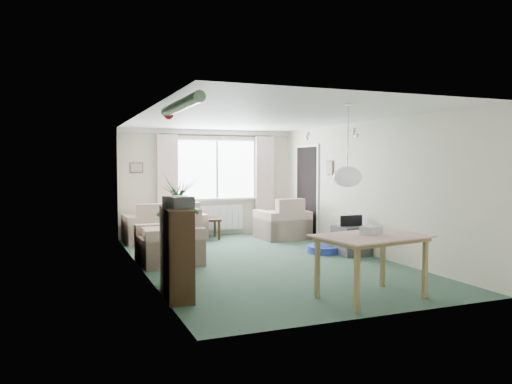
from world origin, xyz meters
name	(u,v)px	position (x,y,z in m)	size (l,w,h in m)	color
ground	(263,261)	(0.00, 0.00, 0.00)	(6.50, 6.50, 0.00)	#2B4737
window	(217,170)	(0.20, 3.23, 1.50)	(1.80, 0.03, 1.30)	white
curtain_rod	(218,135)	(0.20, 3.15, 2.27)	(2.60, 0.03, 0.03)	black
curtain_left	(168,180)	(-0.95, 3.13, 1.27)	(0.45, 0.08, 2.00)	beige
curtain_right	(265,179)	(1.35, 3.13, 1.27)	(0.45, 0.08, 2.00)	beige
radiator	(217,218)	(0.20, 3.19, 0.40)	(1.20, 0.10, 0.55)	white
doorway	(307,192)	(1.99, 2.20, 1.00)	(0.03, 0.95, 2.00)	black
pendant_lamp	(347,177)	(0.20, -2.30, 1.48)	(0.36, 0.36, 0.36)	white
tinsel_garland	(180,105)	(-1.92, -2.30, 2.28)	(1.60, 1.60, 0.12)	#196626
bauble_cluster_a	(307,133)	(1.30, 0.90, 2.22)	(0.20, 0.20, 0.20)	silver
bauble_cluster_b	(355,130)	(1.60, -0.30, 2.22)	(0.20, 0.20, 0.20)	silver
wall_picture_back	(137,168)	(-1.60, 3.23, 1.55)	(0.28, 0.03, 0.22)	brown
wall_picture_right	(330,168)	(1.98, 1.20, 1.55)	(0.03, 0.24, 0.30)	brown
sofa	(165,222)	(-1.10, 2.75, 0.41)	(1.66, 0.88, 0.83)	#B3AD87
armchair_corner	(282,218)	(1.37, 2.19, 0.45)	(1.00, 0.94, 0.89)	beige
armchair_left	(169,236)	(-1.50, 0.40, 0.45)	(1.01, 0.95, 0.90)	beige
coffee_table	(197,229)	(-0.41, 2.75, 0.22)	(0.99, 0.55, 0.45)	black
photo_frame	(198,215)	(-0.39, 2.70, 0.53)	(0.12, 0.02, 0.16)	brown
bookshelf	(176,253)	(-1.84, -1.67, 0.55)	(0.30, 0.90, 1.10)	black
hifi_box	(178,202)	(-1.80, -1.65, 1.17)	(0.28, 0.35, 0.14)	#36373B
houseplant	(178,230)	(-1.65, -0.95, 0.73)	(0.63, 0.63, 1.46)	#235E20
dining_table	(371,267)	(0.36, -2.60, 0.38)	(1.21, 0.80, 0.75)	tan
gift_box	(371,231)	(0.41, -2.53, 0.81)	(0.25, 0.18, 0.12)	silver
tv_cube	(351,240)	(1.70, -0.05, 0.26)	(0.52, 0.57, 0.52)	#3C3D42
pet_bed	(325,249)	(1.36, 0.30, 0.07)	(0.66, 0.66, 0.13)	navy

